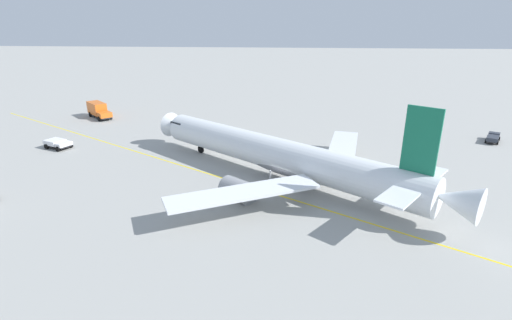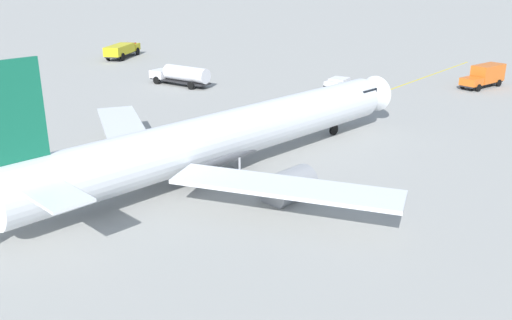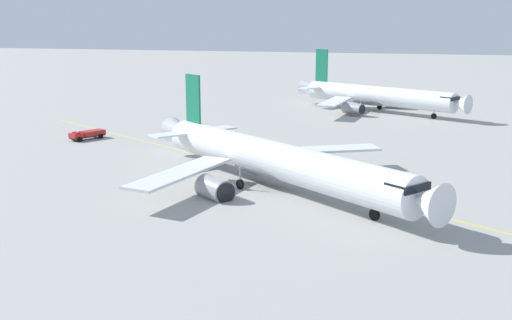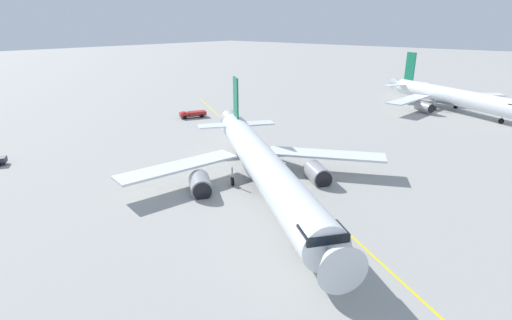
% 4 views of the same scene
% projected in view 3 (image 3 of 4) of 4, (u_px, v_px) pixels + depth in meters
% --- Properties ---
extents(ground_plane, '(600.00, 600.00, 0.00)m').
position_uv_depth(ground_plane, '(276.00, 181.00, 71.50)').
color(ground_plane, '#9E9E99').
extents(airliner_main, '(38.35, 29.85, 11.78)m').
position_uv_depth(airliner_main, '(272.00, 161.00, 68.59)').
color(airliner_main, silver).
rests_on(airliner_main, ground_plane).
extents(airliner_secondary, '(36.63, 30.65, 12.21)m').
position_uv_depth(airliner_secondary, '(375.00, 96.00, 125.75)').
color(airliner_secondary, silver).
rests_on(airliner_secondary, ground_plane).
extents(ops_pickup_truck, '(4.17, 5.83, 1.41)m').
position_uv_depth(ops_pickup_truck, '(87.00, 134.00, 96.87)').
color(ops_pickup_truck, '#232326').
rests_on(ops_pickup_truck, ground_plane).
extents(taxiway_centreline, '(111.34, 65.81, 0.01)m').
position_uv_depth(taxiway_centreline, '(321.00, 186.00, 69.48)').
color(taxiway_centreline, yellow).
rests_on(taxiway_centreline, ground_plane).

